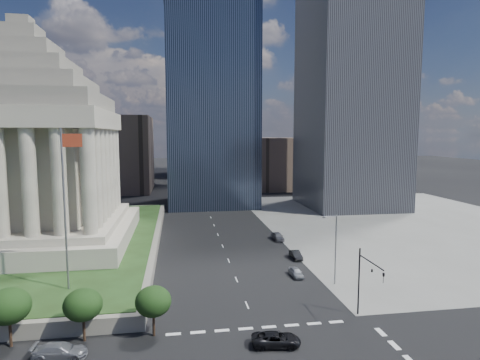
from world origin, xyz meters
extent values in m
plane|color=black|center=(0.00, 100.00, 0.00)|extent=(500.00, 500.00, 0.00)
cube|color=slate|center=(46.00, 60.00, 0.01)|extent=(68.00, 90.00, 0.03)
cylinder|color=slate|center=(-22.00, 24.00, 11.90)|extent=(0.24, 0.24, 20.00)
cube|color=#9C341C|center=(-20.80, 24.00, 20.40)|extent=(2.40, 0.05, 1.60)
cube|color=black|center=(2.00, 95.00, 30.00)|extent=(26.00, 26.00, 60.00)
cube|color=black|center=(42.00, 85.00, 50.00)|extent=(26.00, 28.00, 100.00)
cube|color=brown|center=(32.00, 130.00, 10.00)|extent=(20.00, 30.00, 20.00)
cube|color=brown|center=(-30.00, 130.00, 14.00)|extent=(24.00, 30.00, 28.00)
cylinder|color=black|center=(12.50, 15.50, 4.00)|extent=(0.18, 0.18, 8.00)
cylinder|color=black|center=(12.50, 12.75, 7.20)|extent=(0.14, 5.50, 0.14)
cube|color=black|center=(12.50, 10.00, 6.40)|extent=(0.30, 0.30, 1.10)
cylinder|color=slate|center=(13.50, 25.00, 5.00)|extent=(0.16, 0.16, 10.00)
cylinder|color=slate|center=(12.60, 25.00, 9.80)|extent=(1.80, 0.12, 0.12)
cube|color=slate|center=(11.70, 25.00, 9.70)|extent=(0.50, 0.22, 0.14)
imported|color=black|center=(1.21, 10.00, 0.69)|extent=(2.92, 5.20, 1.37)
imported|color=slate|center=(-19.54, 11.00, 0.73)|extent=(2.32, 5.11, 1.45)
imported|color=#92949A|center=(9.00, 28.92, 0.64)|extent=(3.82, 1.65, 1.28)
imported|color=black|center=(11.50, 37.27, 0.67)|extent=(4.06, 1.44, 1.33)
imported|color=#57585E|center=(11.50, 49.73, 0.76)|extent=(4.55, 2.00, 1.53)
camera|label=1|loc=(-8.26, -27.04, 21.01)|focal=30.00mm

